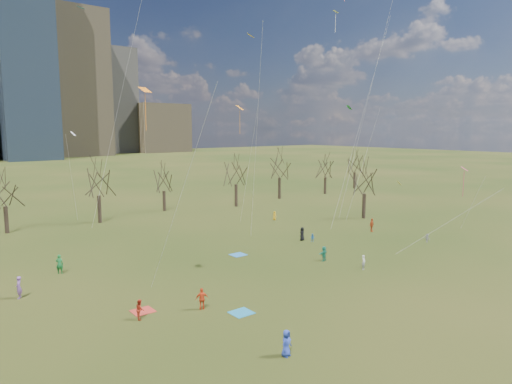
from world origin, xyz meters
TOP-DOWN VIEW (x-y plane):
  - ground at (0.00, 0.00)m, footprint 500.00×500.00m
  - bare_tree_row at (-0.09, 37.22)m, footprint 113.04×29.80m
  - blanket_teal at (-10.53, 0.54)m, footprint 1.60×1.50m
  - blanket_navy at (-1.32, 13.48)m, footprint 1.60×1.50m
  - blanket_crimson at (-16.19, 5.44)m, footprint 1.60×1.50m
  - person_0 at (-12.32, -6.41)m, footprint 0.92×0.72m
  - person_1 at (5.27, 1.65)m, footprint 0.62×0.54m
  - person_2 at (-16.94, 4.23)m, footprint 0.77×0.87m
  - person_3 at (19.92, 3.63)m, footprint 0.40×0.69m
  - person_4 at (-12.49, 2.93)m, footprint 1.07×0.78m
  - person_5 at (4.36, 6.08)m, footprint 1.51×0.76m
  - person_6 at (8.71, 13.77)m, footprint 0.95×0.77m
  - person_7 at (-22.90, 14.20)m, footprint 0.66×0.79m
  - person_8 at (9.13, 12.40)m, footprint 0.57×0.63m
  - person_10 at (19.43, 11.48)m, footprint 1.12×0.64m
  - person_12 at (14.37, 25.55)m, footprint 0.53×0.72m
  - person_13 at (-18.46, 18.84)m, footprint 0.82×0.76m
  - kites_airborne at (6.51, 12.89)m, footprint 40.63×45.68m

SIDE VIEW (x-z plane):
  - ground at x=0.00m, z-range 0.00..0.00m
  - blanket_teal at x=-10.53m, z-range 0.00..0.03m
  - blanket_navy at x=-1.32m, z-range 0.00..0.03m
  - blanket_crimson at x=-16.19m, z-range 0.00..0.03m
  - person_8 at x=9.13m, z-range 0.00..1.04m
  - person_3 at x=19.92m, z-range 0.00..1.05m
  - person_12 at x=14.37m, z-range 0.00..1.36m
  - person_1 at x=5.27m, z-range 0.00..1.43m
  - person_2 at x=-16.94m, z-range 0.00..1.48m
  - person_5 at x=4.36m, z-range 0.00..1.55m
  - person_0 at x=-12.32m, z-range 0.00..1.66m
  - person_6 at x=8.71m, z-range 0.00..1.68m
  - person_4 at x=-12.49m, z-range 0.00..1.69m
  - person_10 at x=19.43m, z-range 0.00..1.80m
  - person_7 at x=-22.90m, z-range 0.00..1.84m
  - person_13 at x=-18.46m, z-range 0.00..1.88m
  - bare_tree_row at x=-0.09m, z-range 1.37..10.87m
  - kites_airborne at x=6.51m, z-range -2.31..29.22m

